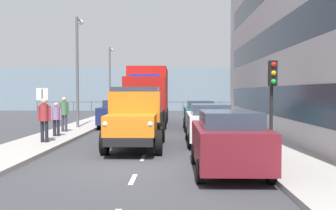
{
  "coord_description": "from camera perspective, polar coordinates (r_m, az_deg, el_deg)",
  "views": [
    {
      "loc": [
        -1.06,
        10.67,
        2.25
      ],
      "look_at": [
        -0.72,
        -8.59,
        1.53
      ],
      "focal_mm": 38.46,
      "sensor_mm": 36.0,
      "label": 1
    }
  ],
  "objects": [
    {
      "name": "car_white_kerbside_1",
      "position": [
        15.55,
        6.52,
        -2.87
      ],
      "size": [
        1.91,
        4.17,
        1.72
      ],
      "color": "white",
      "rests_on": "ground_plane"
    },
    {
      "name": "car_teal_kerbside_2",
      "position": [
        21.23,
        5.04,
        -1.54
      ],
      "size": [
        1.85,
        4.0,
        1.72
      ],
      "color": "#1E6670",
      "rests_on": "ground_plane"
    },
    {
      "name": "car_maroon_kerbside_near",
      "position": [
        10.1,
        9.53,
        -5.61
      ],
      "size": [
        1.9,
        3.83,
        1.72
      ],
      "color": "maroon",
      "rests_on": "ground_plane"
    },
    {
      "name": "sidewalk_right",
      "position": [
        20.39,
        -15.36,
        -4.07
      ],
      "size": [
        2.34,
        40.59,
        0.15
      ],
      "primitive_type": "cube",
      "color": "#9E9993",
      "rests_on": "ground_plane"
    },
    {
      "name": "pedestrian_strolling",
      "position": [
        19.62,
        -16.13,
        -0.94
      ],
      "size": [
        0.53,
        0.34,
        1.82
      ],
      "color": "#383342",
      "rests_on": "sidewalk_right"
    },
    {
      "name": "sidewalk_left",
      "position": [
        19.89,
        11.49,
        -4.19
      ],
      "size": [
        2.34,
        40.59,
        0.15
      ],
      "primitive_type": "cube",
      "color": "#9E9993",
      "rests_on": "ground_plane"
    },
    {
      "name": "road_centreline_markings",
      "position": [
        19.65,
        -2.1,
        -4.43
      ],
      "size": [
        0.12,
        37.4,
        0.01
      ],
      "color": "silver",
      "rests_on": "ground_plane"
    },
    {
      "name": "pedestrian_with_bag",
      "position": [
        15.72,
        -19.02,
        -1.7
      ],
      "size": [
        0.53,
        0.34,
        1.82
      ],
      "color": "black",
      "rests_on": "sidewalk_right"
    },
    {
      "name": "pedestrian_near_railing",
      "position": [
        17.74,
        -17.3,
        -1.73
      ],
      "size": [
        0.53,
        0.34,
        1.6
      ],
      "color": "black",
      "rests_on": "sidewalk_right"
    },
    {
      "name": "seawall_railing",
      "position": [
        39.18,
        -0.54,
        0.18
      ],
      "size": [
        28.08,
        0.08,
        1.2
      ],
      "color": "#4C5156",
      "rests_on": "ground_plane"
    },
    {
      "name": "car_black_oppositeside_1",
      "position": [
        28.85,
        -6.18,
        -0.57
      ],
      "size": [
        1.88,
        4.69,
        1.72
      ],
      "color": "black",
      "rests_on": "ground_plane"
    },
    {
      "name": "street_sign",
      "position": [
        15.9,
        -19.28,
        -0.03
      ],
      "size": [
        0.5,
        0.07,
        2.25
      ],
      "color": "#4C4C4C",
      "rests_on": "sidewalk_right"
    },
    {
      "name": "traffic_light_near",
      "position": [
        13.36,
        16.19,
        3.01
      ],
      "size": [
        0.28,
        0.41,
        3.2
      ],
      "color": "black",
      "rests_on": "sidewalk_left"
    },
    {
      "name": "ground_plane",
      "position": [
        19.6,
        -2.1,
        -4.46
      ],
      "size": [
        80.0,
        80.0,
        0.0
      ],
      "primitive_type": "plane",
      "color": "#38383D"
    },
    {
      "name": "car_navy_oppositeside_0",
      "position": [
        23.13,
        -7.98,
        -1.24
      ],
      "size": [
        1.93,
        4.67,
        1.72
      ],
      "color": "navy",
      "rests_on": "ground_plane"
    },
    {
      "name": "lamp_post_far",
      "position": [
        32.85,
        -9.15,
        4.79
      ],
      "size": [
        0.32,
        1.14,
        6.07
      ],
      "color": "#59595B",
      "rests_on": "sidewalk_right"
    },
    {
      "name": "sea_horizon",
      "position": [
        42.75,
        -0.41,
        2.47
      ],
      "size": [
        80.0,
        0.8,
        5.0
      ],
      "primitive_type": "cube",
      "color": "gray",
      "rests_on": "ground_plane"
    },
    {
      "name": "lorry_cargo_red",
      "position": [
        24.36,
        -3.15,
        1.72
      ],
      "size": [
        2.58,
        8.2,
        3.87
      ],
      "color": "red",
      "rests_on": "ground_plane"
    },
    {
      "name": "truck_vintage_orange",
      "position": [
        14.1,
        -5.15,
        -2.23
      ],
      "size": [
        2.17,
        5.64,
        2.43
      ],
      "color": "black",
      "rests_on": "ground_plane"
    },
    {
      "name": "lamp_post_promenade",
      "position": [
        22.07,
        -14.08,
        6.65
      ],
      "size": [
        0.32,
        1.14,
        6.49
      ],
      "color": "#59595B",
      "rests_on": "sidewalk_right"
    }
  ]
}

